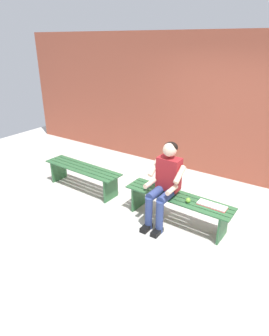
{
  "coord_description": "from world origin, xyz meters",
  "views": [
    {
      "loc": [
        -1.59,
        3.49,
        2.58
      ],
      "look_at": [
        0.68,
        0.15,
        0.79
      ],
      "focal_mm": 31.25,
      "sensor_mm": 36.0,
      "label": 1
    }
  ],
  "objects_px": {
    "bench_far": "(83,173)",
    "person_seated": "(165,181)",
    "bench_near": "(177,203)",
    "book_open": "(212,206)",
    "apple": "(188,200)"
  },
  "relations": [
    {
      "from": "bench_far",
      "to": "person_seated",
      "type": "xyz_separation_m",
      "value": [
        -1.75,
        0.1,
        0.35
      ]
    },
    {
      "from": "bench_near",
      "to": "bench_far",
      "type": "distance_m",
      "value": 1.93
    },
    {
      "from": "person_seated",
      "to": "book_open",
      "type": "height_order",
      "value": "person_seated"
    },
    {
      "from": "apple",
      "to": "bench_far",
      "type": "bearing_deg",
      "value": -2.0
    },
    {
      "from": "bench_near",
      "to": "bench_far",
      "type": "xyz_separation_m",
      "value": [
        1.93,
        -0.0,
        -0.0
      ]
    },
    {
      "from": "bench_far",
      "to": "bench_near",
      "type": "bearing_deg",
      "value": 180.0
    },
    {
      "from": "person_seated",
      "to": "apple",
      "type": "xyz_separation_m",
      "value": [
        -0.37,
        -0.03,
        -0.21
      ]
    },
    {
      "from": "book_open",
      "to": "bench_near",
      "type": "bearing_deg",
      "value": 4.27
    },
    {
      "from": "bench_far",
      "to": "book_open",
      "type": "height_order",
      "value": "book_open"
    },
    {
      "from": "bench_near",
      "to": "apple",
      "type": "height_order",
      "value": "apple"
    },
    {
      "from": "bench_near",
      "to": "person_seated",
      "type": "relative_size",
      "value": 1.35
    },
    {
      "from": "apple",
      "to": "book_open",
      "type": "bearing_deg",
      "value": -163.15
    },
    {
      "from": "bench_far",
      "to": "apple",
      "type": "bearing_deg",
      "value": 178.0
    },
    {
      "from": "apple",
      "to": "bench_near",
      "type": "bearing_deg",
      "value": -20.83
    },
    {
      "from": "bench_far",
      "to": "book_open",
      "type": "relative_size",
      "value": 3.82
    }
  ]
}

